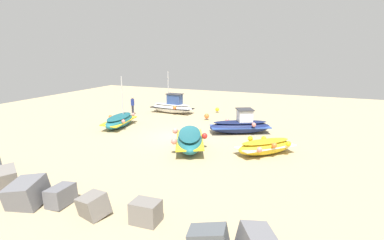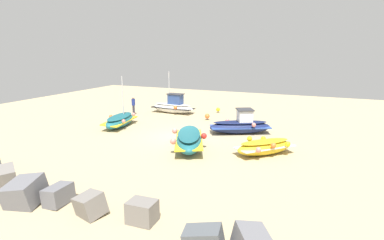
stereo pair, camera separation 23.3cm
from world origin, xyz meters
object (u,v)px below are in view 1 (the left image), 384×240
fishing_boat_0 (241,125)px  fishing_boat_1 (190,140)px  person_walking (133,104)px  fishing_boat_3 (119,121)px  mooring_buoy_0 (207,116)px  fishing_boat_2 (172,107)px  mooring_buoy_1 (217,110)px  fishing_boat_4 (265,146)px

fishing_boat_0 → fishing_boat_1: fishing_boat_0 is taller
fishing_boat_1 → person_walking: person_walking is taller
fishing_boat_3 → mooring_buoy_0: 7.14m
fishing_boat_1 → person_walking: size_ratio=2.83×
fishing_boat_2 → mooring_buoy_1: 4.16m
person_walking → mooring_buoy_1: size_ratio=3.49×
mooring_buoy_0 → mooring_buoy_1: bearing=-87.2°
fishing_boat_1 → fishing_boat_2: size_ratio=1.13×
mooring_buoy_0 → mooring_buoy_1: size_ratio=1.12×
mooring_buoy_1 → fishing_boat_4: bearing=121.6°
fishing_boat_3 → mooring_buoy_0: size_ratio=7.67×
mooring_buoy_1 → fishing_boat_3: bearing=57.4°
fishing_boat_3 → person_walking: fishing_boat_3 is taller
mooring_buoy_0 → fishing_boat_0: bearing=140.5°
fishing_boat_1 → mooring_buoy_0: size_ratio=8.87×
fishing_boat_2 → fishing_boat_4: (-9.96, 8.31, -0.15)m
fishing_boat_4 → mooring_buoy_0: (6.06, -6.86, -0.13)m
fishing_boat_2 → mooring_buoy_0: bearing=-18.1°
fishing_boat_2 → fishing_boat_0: bearing=-28.2°
fishing_boat_4 → mooring_buoy_1: bearing=-105.2°
fishing_boat_3 → person_walking: size_ratio=2.45×
fishing_boat_3 → fishing_boat_4: bearing=69.6°
fishing_boat_3 → person_walking: 4.44m
fishing_boat_2 → person_walking: size_ratio=2.51×
fishing_boat_3 → fishing_boat_4: (-11.34, 2.06, -0.03)m
fishing_boat_3 → fishing_boat_4: fishing_boat_3 is taller
fishing_boat_1 → fishing_boat_2: fishing_boat_2 is taller
person_walking → fishing_boat_1: bearing=81.8°
mooring_buoy_0 → fishing_boat_1: bearing=102.8°
fishing_boat_2 → person_walking: 3.62m
fishing_boat_3 → mooring_buoy_1: size_ratio=8.56×
fishing_boat_3 → fishing_boat_2: bearing=157.4°
person_walking → mooring_buoy_0: size_ratio=3.13×
person_walking → mooring_buoy_0: bearing=126.4°
fishing_boat_0 → mooring_buoy_0: fishing_boat_0 is taller
fishing_boat_2 → person_walking: (2.91, 2.12, 0.35)m
fishing_boat_2 → fishing_boat_3: size_ratio=1.02×
fishing_boat_3 → fishing_boat_4: size_ratio=1.17×
fishing_boat_0 → person_walking: fishing_boat_0 is taller
mooring_buoy_0 → mooring_buoy_1: 3.23m
fishing_boat_2 → fishing_boat_4: size_ratio=1.19×
fishing_boat_2 → fishing_boat_4: bearing=-37.5°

